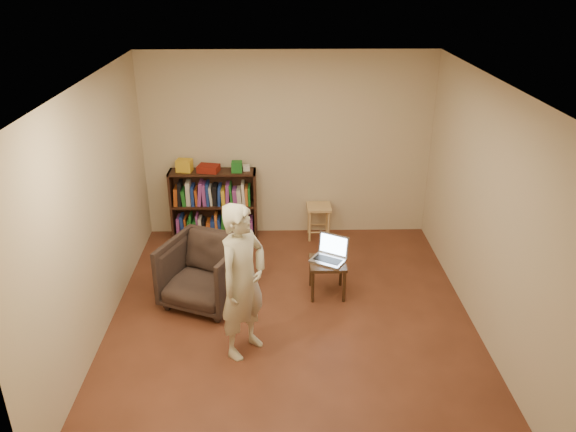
{
  "coord_description": "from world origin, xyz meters",
  "views": [
    {
      "loc": [
        -0.14,
        -5.22,
        3.63
      ],
      "look_at": [
        -0.03,
        0.35,
        1.1
      ],
      "focal_mm": 35.0,
      "sensor_mm": 36.0,
      "label": 1
    }
  ],
  "objects_px": {
    "stool": "(319,212)",
    "armchair": "(204,272)",
    "laptop": "(330,254)",
    "side_table": "(328,267)",
    "person": "(243,281)",
    "bookshelf": "(214,208)"
  },
  "relations": [
    {
      "from": "bookshelf",
      "to": "person",
      "type": "bearing_deg",
      "value": -78.01
    },
    {
      "from": "armchair",
      "to": "bookshelf",
      "type": "bearing_deg",
      "value": 114.42
    },
    {
      "from": "person",
      "to": "armchair",
      "type": "bearing_deg",
      "value": 66.93
    },
    {
      "from": "bookshelf",
      "to": "stool",
      "type": "relative_size",
      "value": 2.47
    },
    {
      "from": "stool",
      "to": "armchair",
      "type": "relative_size",
      "value": 0.57
    },
    {
      "from": "bookshelf",
      "to": "laptop",
      "type": "relative_size",
      "value": 2.51
    },
    {
      "from": "side_table",
      "to": "person",
      "type": "xyz_separation_m",
      "value": [
        -0.92,
        -1.05,
        0.45
      ]
    },
    {
      "from": "bookshelf",
      "to": "laptop",
      "type": "xyz_separation_m",
      "value": [
        1.51,
        -1.52,
        0.05
      ]
    },
    {
      "from": "armchair",
      "to": "side_table",
      "type": "bearing_deg",
      "value": 28.62
    },
    {
      "from": "bookshelf",
      "to": "side_table",
      "type": "distance_m",
      "value": 2.17
    },
    {
      "from": "side_table",
      "to": "laptop",
      "type": "xyz_separation_m",
      "value": [
        0.03,
        0.06,
        0.14
      ]
    },
    {
      "from": "laptop",
      "to": "side_table",
      "type": "bearing_deg",
      "value": -85.04
    },
    {
      "from": "stool",
      "to": "side_table",
      "type": "distance_m",
      "value": 1.52
    },
    {
      "from": "side_table",
      "to": "laptop",
      "type": "height_order",
      "value": "laptop"
    },
    {
      "from": "stool",
      "to": "armchair",
      "type": "xyz_separation_m",
      "value": [
        -1.43,
        -1.66,
        -0.0
      ]
    },
    {
      "from": "bookshelf",
      "to": "stool",
      "type": "bearing_deg",
      "value": -2.47
    },
    {
      "from": "bookshelf",
      "to": "side_table",
      "type": "height_order",
      "value": "bookshelf"
    },
    {
      "from": "armchair",
      "to": "person",
      "type": "distance_m",
      "value": 1.12
    },
    {
      "from": "stool",
      "to": "person",
      "type": "distance_m",
      "value": 2.76
    },
    {
      "from": "bookshelf",
      "to": "laptop",
      "type": "distance_m",
      "value": 2.14
    },
    {
      "from": "side_table",
      "to": "laptop",
      "type": "distance_m",
      "value": 0.15
    },
    {
      "from": "laptop",
      "to": "stool",
      "type": "bearing_deg",
      "value": 121.65
    }
  ]
}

